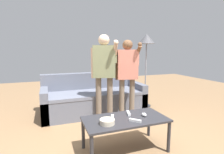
% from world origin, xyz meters
% --- Properties ---
extents(ground_plane, '(12.00, 12.00, 0.00)m').
position_xyz_m(ground_plane, '(0.00, 0.00, 0.00)').
color(ground_plane, '#93704C').
extents(couch, '(2.13, 0.86, 0.82)m').
position_xyz_m(couch, '(0.16, 1.55, 0.29)').
color(couch, slate).
rests_on(couch, ground).
extents(coffee_table, '(1.09, 0.55, 0.44)m').
position_xyz_m(coffee_table, '(0.17, -0.05, 0.39)').
color(coffee_table, '#2D2D33').
rests_on(coffee_table, ground).
extents(snack_bowl, '(0.18, 0.18, 0.06)m').
position_xyz_m(snack_bowl, '(-0.11, -0.13, 0.47)').
color(snack_bowl, beige).
rests_on(snack_bowl, coffee_table).
extents(game_remote_nunchuk, '(0.06, 0.09, 0.05)m').
position_xyz_m(game_remote_nunchuk, '(0.44, -0.07, 0.47)').
color(game_remote_nunchuk, white).
rests_on(game_remote_nunchuk, coffee_table).
extents(floor_lamp, '(0.39, 0.39, 1.69)m').
position_xyz_m(floor_lamp, '(1.40, 1.51, 1.49)').
color(floor_lamp, '#2D2D33').
rests_on(floor_lamp, ground).
extents(player_center, '(0.45, 0.47, 1.60)m').
position_xyz_m(player_center, '(0.21, 0.98, 1.01)').
color(player_center, '#756656').
rests_on(player_center, ground).
extents(player_right, '(0.44, 0.39, 1.52)m').
position_xyz_m(player_right, '(0.65, 0.92, 0.95)').
color(player_right, '#756656').
rests_on(player_right, ground).
extents(game_remote_wand_near, '(0.10, 0.17, 0.03)m').
position_xyz_m(game_remote_wand_near, '(0.01, 0.00, 0.46)').
color(game_remote_wand_near, white).
rests_on(game_remote_wand_near, coffee_table).
extents(game_remote_wand_far, '(0.07, 0.15, 0.03)m').
position_xyz_m(game_remote_wand_far, '(0.27, 0.07, 0.46)').
color(game_remote_wand_far, white).
rests_on(game_remote_wand_far, coffee_table).
extents(game_remote_wand_spare, '(0.13, 0.14, 0.03)m').
position_xyz_m(game_remote_wand_spare, '(0.24, -0.18, 0.46)').
color(game_remote_wand_spare, white).
rests_on(game_remote_wand_spare, coffee_table).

